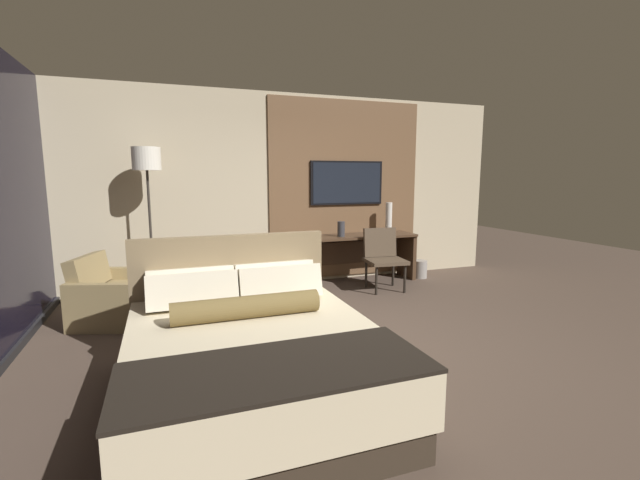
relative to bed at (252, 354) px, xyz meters
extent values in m
plane|color=#4C3D33|center=(1.09, 0.65, -0.34)|extent=(16.00, 16.00, 0.00)
cube|color=#BCAD8E|center=(1.09, 3.25, 1.06)|extent=(7.20, 0.06, 2.80)
cube|color=brown|center=(2.12, 3.20, 1.06)|extent=(2.45, 0.03, 2.70)
cube|color=#33281E|center=(0.00, -0.12, -0.23)|extent=(1.64, 1.94, 0.22)
cube|color=beige|center=(0.00, -0.12, 0.05)|extent=(1.69, 2.00, 0.34)
cube|color=black|center=(0.00, -0.77, 0.24)|extent=(1.71, 0.70, 0.02)
cube|color=#7F6B4C|center=(0.00, 0.92, 0.21)|extent=(1.72, 0.08, 1.09)
cube|color=beige|center=(-0.36, 0.78, 0.36)|extent=(0.71, 0.23, 0.31)
cube|color=beige|center=(0.36, 0.78, 0.36)|extent=(0.71, 0.23, 0.31)
cube|color=beige|center=(-0.36, 0.57, 0.36)|extent=(0.71, 0.25, 0.32)
cube|color=beige|center=(0.36, 0.57, 0.36)|extent=(0.71, 0.25, 0.32)
cylinder|color=brown|center=(0.00, 0.16, 0.31)|extent=(1.10, 0.17, 0.17)
cube|color=#422D1E|center=(2.12, 2.91, 0.37)|extent=(1.95, 0.53, 0.03)
cube|color=#422D1E|center=(1.18, 2.91, 0.01)|extent=(0.06, 0.48, 0.69)
cube|color=#422D1E|center=(3.07, 2.91, 0.01)|extent=(0.06, 0.48, 0.69)
cube|color=#422D1E|center=(2.12, 3.16, 0.08)|extent=(1.83, 0.02, 0.35)
cube|color=black|center=(2.12, 3.17, 1.17)|extent=(1.19, 0.04, 0.67)
cube|color=black|center=(2.12, 3.15, 1.17)|extent=(1.11, 0.01, 0.61)
cube|color=#4C3D2D|center=(2.36, 2.32, 0.08)|extent=(0.58, 0.55, 0.05)
cube|color=#4C3D2D|center=(2.38, 2.54, 0.32)|extent=(0.49, 0.15, 0.42)
cylinder|color=black|center=(2.13, 2.15, -0.14)|extent=(0.04, 0.04, 0.40)
cylinder|color=black|center=(2.55, 2.10, -0.14)|extent=(0.04, 0.04, 0.40)
cylinder|color=black|center=(2.17, 2.54, -0.14)|extent=(0.04, 0.04, 0.40)
cylinder|color=black|center=(2.59, 2.50, -0.14)|extent=(0.04, 0.04, 0.40)
cube|color=olive|center=(-1.04, 2.21, -0.15)|extent=(1.02, 0.92, 0.38)
cube|color=olive|center=(-1.37, 2.32, 0.22)|extent=(0.41, 0.72, 0.38)
cube|color=olive|center=(-1.16, 1.84, -0.08)|extent=(0.84, 0.36, 0.52)
cube|color=olive|center=(-0.91, 2.59, -0.08)|extent=(0.84, 0.36, 0.52)
cylinder|color=#282623|center=(-0.72, 2.80, -0.32)|extent=(0.28, 0.28, 0.03)
cylinder|color=#332D28|center=(-0.72, 2.80, 0.52)|extent=(0.03, 0.03, 1.72)
cylinder|color=silver|center=(-0.72, 2.80, 1.48)|extent=(0.34, 0.34, 0.28)
cylinder|color=silver|center=(2.75, 2.96, 0.63)|extent=(0.10, 0.10, 0.48)
cylinder|color=#333338|center=(1.90, 2.85, 0.50)|extent=(0.11, 0.11, 0.22)
cylinder|color=gray|center=(3.25, 2.79, -0.20)|extent=(0.22, 0.22, 0.28)
camera|label=1|loc=(-0.55, -2.92, 1.28)|focal=24.00mm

